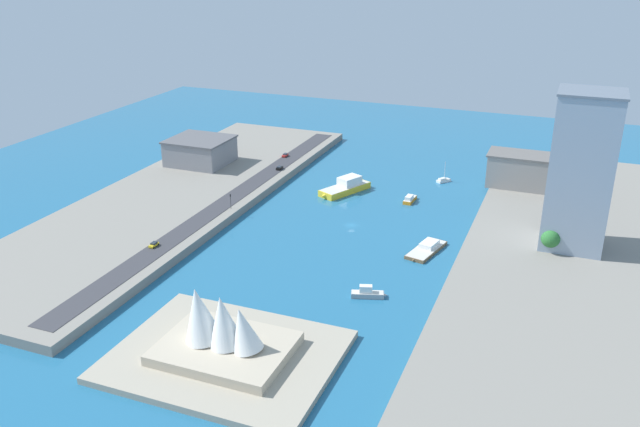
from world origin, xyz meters
TOP-DOWN VIEW (x-y plane):
  - ground_plane at (0.00, 0.00)m, footprint 440.00×440.00m
  - quay_west at (-82.08, 0.00)m, footprint 70.00×240.00m
  - quay_east at (82.08, 0.00)m, footprint 70.00×240.00m
  - peninsula_point at (1.59, 102.77)m, footprint 61.30×48.93m
  - road_strip at (56.36, 0.00)m, footprint 9.42×228.00m
  - sailboat_small_white at (-24.03, -67.14)m, footprint 6.54×7.44m
  - water_taxi_orange at (-15.48, -35.19)m, footprint 4.08×11.25m
  - barge_flat_brown at (-34.47, 12.86)m, footprint 12.20×22.22m
  - ferry_yellow_fast at (15.52, -36.69)m, footprint 18.99×27.92m
  - yacht_sleek_gray at (-24.51, 54.62)m, footprint 12.08×6.39m
  - warehouse_low_gray at (95.20, -40.60)m, footprint 29.62×27.31m
  - carpark_squat_concrete at (-63.92, -64.54)m, footprint 39.15×17.10m
  - tower_tall_glass at (-84.16, -4.29)m, footprint 22.46×20.38m
  - pickup_red at (59.66, -66.01)m, footprint 2.07×4.70m
  - taxi_yellow_cab at (58.73, 53.63)m, footprint 1.95×4.35m
  - suv_black at (53.45, -45.56)m, footprint 2.14×4.56m
  - traffic_light_waterfront at (50.64, 9.44)m, footprint 0.36×0.36m
  - opera_landmark at (2.68, 102.77)m, footprint 35.99×27.49m
  - park_tree_cluster at (-78.41, -1.60)m, footprint 10.95×24.17m

SIDE VIEW (x-z plane):
  - ground_plane at x=0.00m, z-range 0.00..0.00m
  - sailboat_small_white at x=-24.03m, z-range -4.16..5.95m
  - peninsula_point at x=1.59m, z-range 0.00..2.00m
  - barge_flat_brown at x=-34.47m, z-range -0.51..2.62m
  - water_taxi_orange at x=-15.48m, z-range -0.37..2.84m
  - yacht_sleek_gray at x=-24.51m, z-range -0.68..3.50m
  - quay_west at x=-82.08m, z-range 0.00..3.48m
  - quay_east at x=82.08m, z-range 0.00..3.48m
  - ferry_yellow_fast at x=15.52m, z-range -0.97..5.85m
  - road_strip at x=56.36m, z-range 3.48..3.63m
  - taxi_yellow_cab at x=58.73m, z-range 3.61..5.20m
  - pickup_red at x=59.66m, z-range 3.62..5.21m
  - suv_black at x=53.45m, z-range 3.61..5.27m
  - traffic_light_waterfront at x=50.64m, z-range 4.57..11.07m
  - opera_landmark at x=2.68m, z-range -1.03..18.18m
  - park_tree_cluster at x=-78.41m, z-range 4.38..13.33m
  - warehouse_low_gray at x=95.20m, z-range 3.51..16.40m
  - carpark_squat_concrete at x=-63.92m, z-range 3.51..18.88m
  - tower_tall_glass at x=-84.16m, z-range 3.51..61.17m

